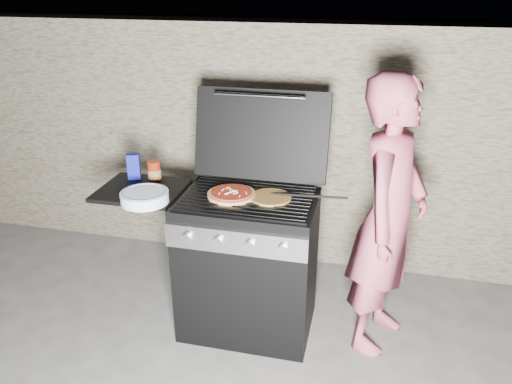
% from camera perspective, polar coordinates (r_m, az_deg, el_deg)
% --- Properties ---
extents(ground, '(50.00, 50.00, 0.00)m').
position_cam_1_polar(ground, '(3.38, -0.85, -14.82)').
color(ground, '#4C4A47').
extents(stone_wall, '(8.00, 0.35, 1.80)m').
position_cam_1_polar(stone_wall, '(3.86, 2.88, 5.53)').
color(stone_wall, gray).
rests_on(stone_wall, ground).
extents(gas_grill, '(1.34, 0.79, 0.91)m').
position_cam_1_polar(gas_grill, '(3.18, -5.32, -7.68)').
color(gas_grill, black).
rests_on(gas_grill, ground).
extents(pizza_topped, '(0.29, 0.29, 0.03)m').
position_cam_1_polar(pizza_topped, '(2.91, -2.82, -0.18)').
color(pizza_topped, '#B77C40').
rests_on(pizza_topped, gas_grill).
extents(pizza_plain, '(0.24, 0.24, 0.01)m').
position_cam_1_polar(pizza_plain, '(2.89, 1.69, -0.60)').
color(pizza_plain, '#B1863D').
rests_on(pizza_plain, gas_grill).
extents(sauce_jar, '(0.10, 0.10, 0.13)m').
position_cam_1_polar(sauce_jar, '(3.20, -11.55, 2.40)').
color(sauce_jar, maroon).
rests_on(sauce_jar, gas_grill).
extents(blue_carton, '(0.09, 0.07, 0.17)m').
position_cam_1_polar(blue_carton, '(3.24, -13.81, 2.83)').
color(blue_carton, navy).
rests_on(blue_carton, gas_grill).
extents(plate_stack, '(0.35, 0.35, 0.06)m').
position_cam_1_polar(plate_stack, '(2.92, -12.61, -0.56)').
color(plate_stack, white).
rests_on(plate_stack, gas_grill).
extents(person, '(0.57, 0.70, 1.65)m').
position_cam_1_polar(person, '(2.93, 14.92, -2.98)').
color(person, '#B44B60').
rests_on(person, ground).
extents(tongs, '(0.49, 0.17, 0.10)m').
position_cam_1_polar(tongs, '(2.82, 5.58, -0.30)').
color(tongs, black).
rests_on(tongs, gas_grill).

